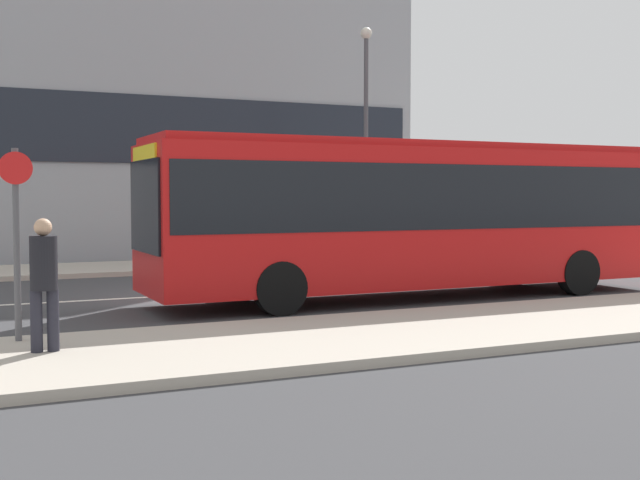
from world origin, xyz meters
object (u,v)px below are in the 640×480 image
Objects in this scene: pedestrian_near_stop at (44,276)px; city_bus at (413,209)px; bus_stop_sign at (16,229)px; parked_car_0 at (604,240)px; street_lamp at (366,119)px.

city_bus is at bearing 26.29° from pedestrian_near_stop.
bus_stop_sign reaches higher than pedestrian_near_stop.
bus_stop_sign is (-18.92, -8.51, 1.03)m from parked_car_0.
city_bus is at bearing 18.02° from bus_stop_sign.
bus_stop_sign is at bearing 106.07° from pedestrian_near_stop.
parked_car_0 is 0.63× the size of street_lamp.
parked_car_0 is 20.94m from pedestrian_near_stop.
bus_stop_sign is (-0.24, 0.94, 0.57)m from pedestrian_near_stop.
pedestrian_near_stop is at bearing -153.17° from parked_car_0.
street_lamp is at bearing 166.19° from parked_car_0.
street_lamp is at bearing 43.55° from bus_stop_sign.
pedestrian_near_stop is (-7.60, -3.49, -0.74)m from city_bus.
street_lamp reaches higher than pedestrian_near_stop.
city_bus is 2.44× the size of parked_car_0.
bus_stop_sign is 15.43m from street_lamp.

